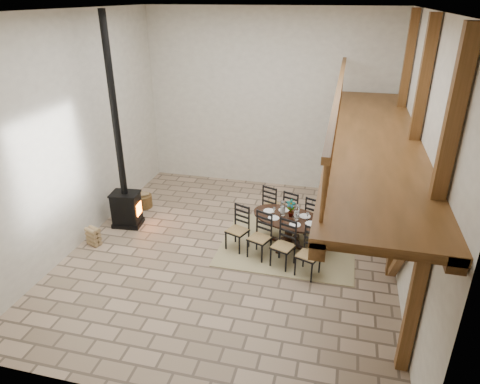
% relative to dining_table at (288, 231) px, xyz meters
% --- Properties ---
extents(ground, '(8.00, 8.00, 0.00)m').
position_rel_dining_table_xyz_m(ground, '(-1.17, -0.59, -0.37)').
color(ground, tan).
rests_on(ground, ground).
extents(room_shell, '(7.02, 8.02, 5.01)m').
position_rel_dining_table_xyz_m(room_shell, '(0.02, -0.59, 2.65)').
color(room_shell, silver).
rests_on(room_shell, ground).
extents(rug, '(3.00, 2.50, 0.02)m').
position_rel_dining_table_xyz_m(rug, '(-0.00, -0.00, -0.36)').
color(rug, tan).
rests_on(rug, ground).
extents(dining_table, '(2.73, 2.60, 1.14)m').
position_rel_dining_table_xyz_m(dining_table, '(0.00, 0.00, 0.00)').
color(dining_table, black).
rests_on(dining_table, ground).
extents(wood_stove, '(0.73, 0.59, 5.00)m').
position_rel_dining_table_xyz_m(wood_stove, '(-4.02, -0.01, 0.75)').
color(wood_stove, black).
rests_on(wood_stove, ground).
extents(log_basket, '(0.51, 0.51, 0.42)m').
position_rel_dining_table_xyz_m(log_basket, '(-4.10, 1.01, -0.19)').
color(log_basket, brown).
rests_on(log_basket, ground).
extents(log_stack, '(0.37, 0.32, 0.43)m').
position_rel_dining_table_xyz_m(log_stack, '(-4.33, -1.05, -0.15)').
color(log_stack, tan).
rests_on(log_stack, ground).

